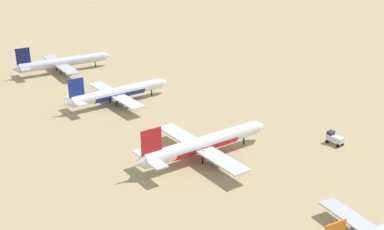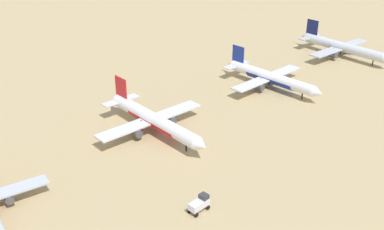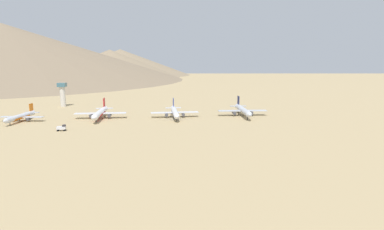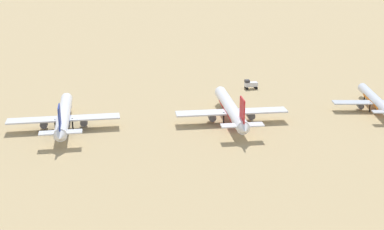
% 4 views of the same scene
% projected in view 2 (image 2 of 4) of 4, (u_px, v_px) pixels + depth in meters
% --- Properties ---
extents(ground_plane, '(1800.00, 1800.00, 0.00)m').
position_uv_depth(ground_plane, '(161.00, 136.00, 142.83)').
color(ground_plane, tan).
extents(parked_jet_2, '(46.65, 37.77, 13.49)m').
position_uv_depth(parked_jet_2, '(153.00, 120.00, 142.91)').
color(parked_jet_2, white).
rests_on(parked_jet_2, ground).
extents(parked_jet_3, '(44.84, 36.37, 12.94)m').
position_uv_depth(parked_jet_3, '(270.00, 77.00, 175.84)').
color(parked_jet_3, white).
rests_on(parked_jet_3, ground).
extents(parked_jet_4, '(47.42, 38.47, 13.68)m').
position_uv_depth(parked_jet_4, '(342.00, 47.00, 209.02)').
color(parked_jet_4, silver).
rests_on(parked_jet_4, ground).
extents(service_truck, '(2.96, 5.33, 3.90)m').
position_uv_depth(service_truck, '(200.00, 203.00, 108.54)').
color(service_truck, silver).
rests_on(service_truck, ground).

